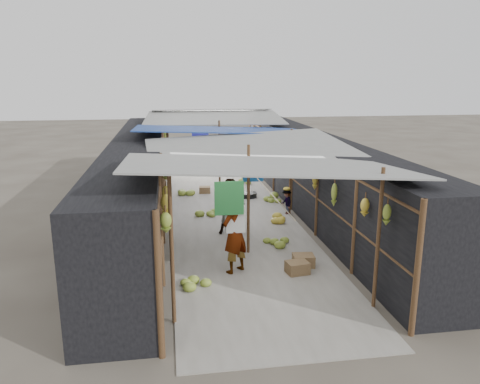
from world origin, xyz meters
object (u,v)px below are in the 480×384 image
crate_near (297,268)px  vendor_elderly (235,233)px  black_basin (248,195)px  shopper_blue (232,206)px  vendor_seated (287,202)px

crate_near → vendor_elderly: size_ratio=0.26×
vendor_elderly → black_basin: bearing=-140.6°
vendor_elderly → shopper_blue: (0.28, 2.55, -0.14)m
crate_near → black_basin: size_ratio=0.76×
black_basin → crate_near: bearing=-90.6°
crate_near → black_basin: (0.07, 6.52, -0.05)m
vendor_elderly → shopper_blue: 2.57m
black_basin → vendor_elderly: bearing=-102.4°
black_basin → vendor_seated: 2.34m
crate_near → shopper_blue: 3.08m
black_basin → vendor_elderly: (-1.37, -6.23, 0.80)m
shopper_blue → vendor_seated: 2.44m
crate_near → shopper_blue: (-1.01, 2.84, 0.61)m
crate_near → black_basin: bearing=80.8°
black_basin → vendor_elderly: size_ratio=0.34×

